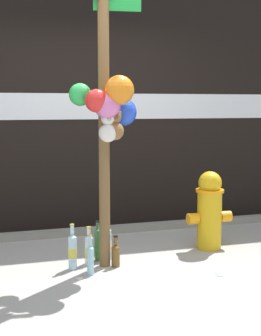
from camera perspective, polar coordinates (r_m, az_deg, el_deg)
The scene contains 13 objects.
ground_plane at distance 4.39m, azimuth -1.59°, elevation -12.46°, with size 14.00×14.00×0.00m, color #9E9B93.
building_wall at distance 5.90m, azimuth -6.20°, elevation 8.37°, with size 10.00×0.21×3.18m.
curb_strip at distance 5.67m, azimuth -5.22°, elevation -7.43°, with size 8.00×0.12×0.08m, color gray.
memorial_post at distance 4.31m, azimuth -2.68°, elevation 8.67°, with size 0.65×0.49×2.78m.
fire_hydrant at distance 5.11m, azimuth 9.29°, elevation -4.90°, with size 0.48×0.29×0.81m.
bottle_0 at distance 4.76m, azimuth -2.74°, elevation -8.83°, with size 0.08×0.08×0.42m.
bottle_1 at distance 4.56m, azimuth -1.76°, elevation -10.08°, with size 0.08×0.08×0.29m.
bottle_2 at distance 4.35m, azimuth -4.76°, elevation -10.60°, with size 0.06×0.06×0.37m.
bottle_3 at distance 4.64m, azimuth -4.91°, elevation -9.53°, with size 0.08×0.08×0.36m.
bottle_4 at distance 4.51m, azimuth -6.85°, elevation -9.66°, with size 0.08×0.08×0.42m.
bottle_5 at distance 4.72m, azimuth -3.90°, elevation -8.82°, with size 0.06×0.06×0.39m.
litter_0 at distance 4.45m, azimuth 10.40°, elevation -12.24°, with size 0.09×0.05×0.01m, color #8C99B2.
litter_2 at distance 4.30m, azimuth -5.88°, elevation -12.89°, with size 0.09×0.05×0.01m, color silver.
Camera 1 is at (-1.05, -3.99, 1.50)m, focal length 51.75 mm.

